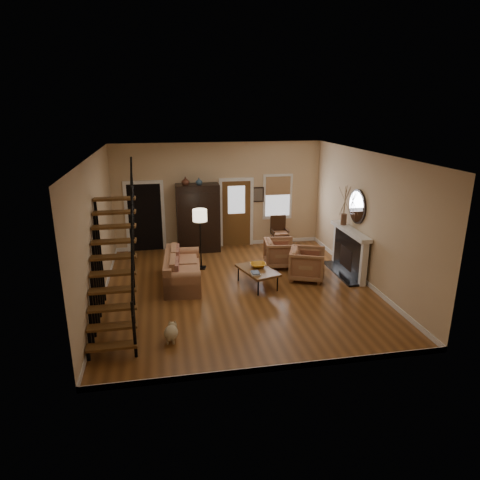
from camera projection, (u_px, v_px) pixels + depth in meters
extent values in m
plane|color=brown|center=(239.00, 289.00, 10.60)|extent=(7.00, 7.00, 0.00)
plane|color=white|center=(239.00, 154.00, 9.61)|extent=(7.00, 7.00, 0.00)
cube|color=#D2B287|center=(219.00, 196.00, 13.39)|extent=(6.50, 0.04, 3.30)
cube|color=#D2B287|center=(96.00, 232.00, 9.54)|extent=(0.04, 7.00, 3.30)
cube|color=#D2B287|center=(367.00, 219.00, 10.67)|extent=(0.04, 7.00, 3.30)
cube|color=black|center=(145.00, 217.00, 13.31)|extent=(1.00, 0.36, 2.10)
cube|color=brown|center=(236.00, 214.00, 13.64)|extent=(0.90, 0.06, 2.10)
cube|color=silver|center=(278.00, 197.00, 13.72)|extent=(0.96, 0.06, 1.46)
cube|color=black|center=(350.00, 253.00, 11.44)|extent=(0.24, 1.60, 1.15)
cube|color=white|center=(350.00, 231.00, 11.24)|extent=(0.30, 1.95, 0.10)
cylinder|color=silver|center=(357.00, 207.00, 11.07)|extent=(0.05, 0.90, 0.90)
imported|color=#4C2619|center=(185.00, 181.00, 12.61)|extent=(0.24, 0.24, 0.25)
imported|color=#334C60|center=(199.00, 181.00, 12.69)|extent=(0.20, 0.20, 0.21)
imported|color=orange|center=(258.00, 265.00, 10.80)|extent=(0.40, 0.40, 0.10)
imported|color=brown|center=(307.00, 264.00, 11.12)|extent=(1.16, 1.15, 0.82)
imported|color=brown|center=(280.00, 253.00, 12.00)|extent=(0.96, 0.94, 0.78)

